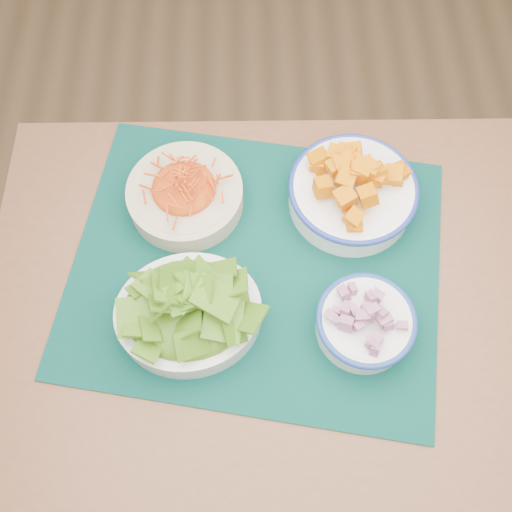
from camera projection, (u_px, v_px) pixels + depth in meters
The scene contains 7 objects.
ground at pixel (220, 290), 1.75m from camera, with size 4.00×4.00×0.00m, color #936D47.
table at pixel (304, 318), 1.04m from camera, with size 1.08×0.73×0.75m.
placemat at pixel (256, 264), 0.96m from camera, with size 0.61×0.50×0.00m, color black.
carrot_bowl at pixel (185, 192), 0.97m from camera, with size 0.23×0.23×0.08m.
squash_bowl at pixel (353, 188), 0.96m from camera, with size 0.27×0.27×0.10m.
lettuce_bowl at pixel (188, 309), 0.87m from camera, with size 0.25×0.22×0.10m.
onion_bowl at pixel (366, 322), 0.87m from camera, with size 0.17×0.17×0.08m.
Camera 1 is at (0.10, -0.66, 1.62)m, focal length 40.00 mm.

